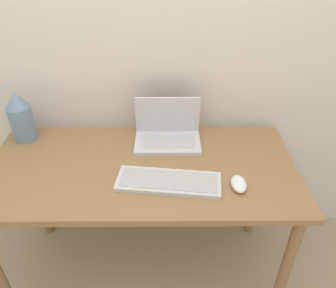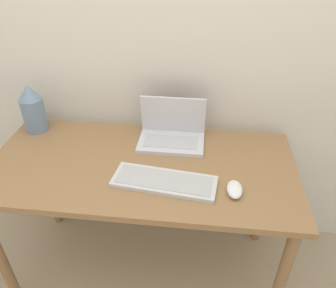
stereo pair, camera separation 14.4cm
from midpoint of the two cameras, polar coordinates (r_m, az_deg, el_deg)
The scene contains 6 objects.
wall_back at distance 1.62m, azimuth -0.23°, elevation 19.67°, with size 6.00×0.05×2.50m.
desk at distance 1.54m, azimuth -1.94°, elevation -6.16°, with size 1.40×0.67×0.75m.
laptop at distance 1.61m, azimuth 3.22°, elevation 1.91°, with size 0.32×0.21×0.22m.
keyboard at distance 1.37m, azimuth 2.36°, elevation -6.64°, with size 0.45×0.20×0.02m.
mouse at distance 1.37m, azimuth 14.52°, elevation -7.78°, with size 0.06×0.11×0.03m.
vase at distance 1.78m, azimuth -20.39°, elevation 5.76°, with size 0.11×0.11×0.25m.
Camera 2 is at (0.26, -0.82, 1.66)m, focal length 35.00 mm.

